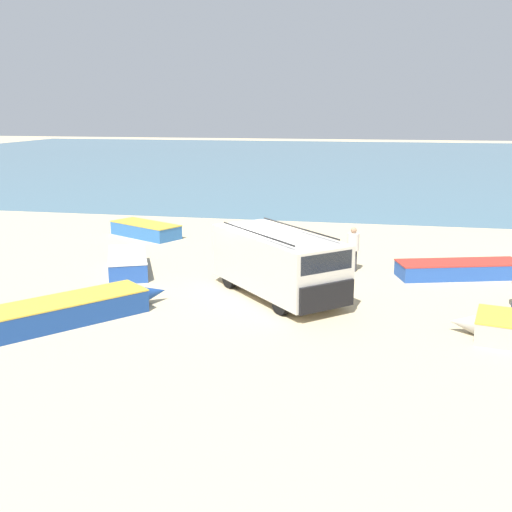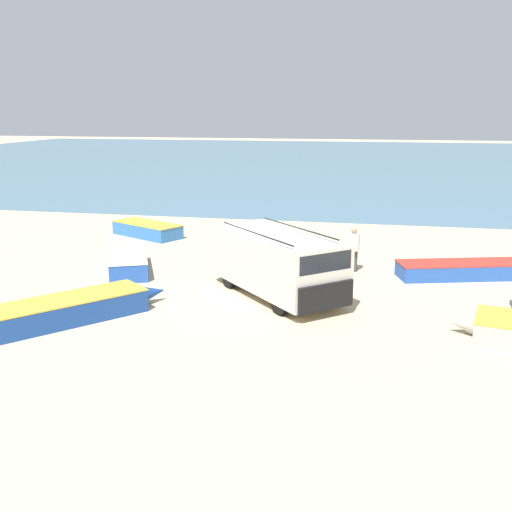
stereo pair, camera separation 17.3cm
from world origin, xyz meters
name	(u,v)px [view 1 (the left image)]	position (x,y,z in m)	size (l,w,h in m)	color
ground_plane	(260,285)	(0.00, 0.00, 0.00)	(200.00, 200.00, 0.00)	tan
sea_water	(344,160)	(0.00, 52.00, 0.00)	(120.00, 80.00, 0.01)	#477084
parked_van	(278,262)	(0.80, -1.08, 1.13)	(4.95, 5.17, 2.17)	beige
fishing_rowboat_0	(127,262)	(-5.19, 0.85, 0.34)	(2.58, 4.07, 0.68)	#234CA3
fishing_rowboat_2	(464,269)	(6.99, 2.41, 0.29)	(5.39, 2.45, 0.57)	#234CA3
fishing_rowboat_3	(143,229)	(-6.94, 6.85, 0.32)	(4.24, 2.89, 0.65)	#2D66AD
fishing_rowboat_4	(75,309)	(-4.50, -4.47, 0.34)	(4.21, 4.80, 0.69)	navy
fisherman_0	(353,245)	(3.02, 2.43, 0.99)	(0.44, 0.44, 1.66)	#38383D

